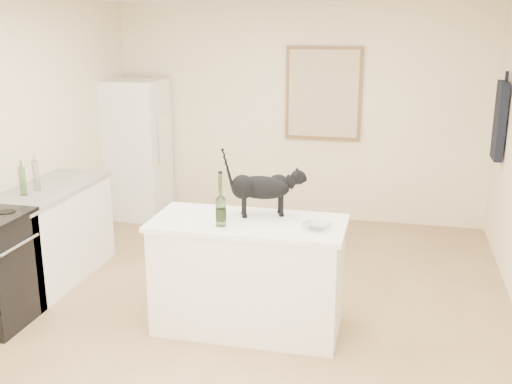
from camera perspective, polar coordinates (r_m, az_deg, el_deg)
The scene contains 16 objects.
floor at distance 5.24m, azimuth -1.25°, elevation -11.32°, with size 5.50×5.50×0.00m, color tan.
wall_back at distance 7.44m, azimuth 3.99°, elevation 7.34°, with size 4.50×4.50×0.00m, color #FFECC5.
wall_front at distance 2.38m, azimuth -18.47°, elevation -12.26°, with size 4.50×4.50×0.00m, color #FFECC5.
island_base at distance 4.86m, azimuth -0.72°, elevation -7.97°, with size 1.44×0.67×0.86m, color white.
island_top at distance 4.70m, azimuth -0.73°, elevation -2.94°, with size 1.50×0.70×0.04m, color white.
left_cabinets at distance 6.06m, azimuth -18.73°, elevation -3.92°, with size 0.60×1.40×0.86m, color white.
left_countertop at distance 5.93m, azimuth -19.11°, elevation 0.17°, with size 0.62×1.44×0.04m, color gray.
fridge at distance 7.70m, azimuth -11.08°, elevation 3.96°, with size 0.68×0.68×1.70m, color white.
artwork_frame at distance 7.34m, azimuth 6.33°, elevation 9.13°, with size 0.90×0.03×1.10m, color brown.
artwork_canvas at distance 7.32m, azimuth 6.31°, elevation 9.11°, with size 0.82×0.00×1.02m, color beige.
hanging_garment at distance 6.72m, azimuth 21.86°, elevation 6.20°, with size 0.08×0.34×0.80m, color black.
black_cat at distance 4.76m, azimuth 0.50°, elevation 0.14°, with size 0.58×0.17×0.41m, color black, non-canonical shape.
wine_bottle at distance 4.53m, azimuth -3.32°, elevation -0.95°, with size 0.08×0.08×0.37m, color #2E5622.
glass_bowl at distance 4.51m, azimuth 5.71°, elevation -3.20°, with size 0.21×0.21×0.05m, color silver.
fridge_paper at distance 7.58m, azimuth -8.57°, elevation 6.52°, with size 0.00×0.13×0.17m, color silver.
counter_bottle_cluster at distance 5.78m, azimuth -20.42°, elevation 1.22°, with size 0.09×0.22×0.28m.
Camera 1 is at (1.17, -4.52, 2.39)m, focal length 42.74 mm.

